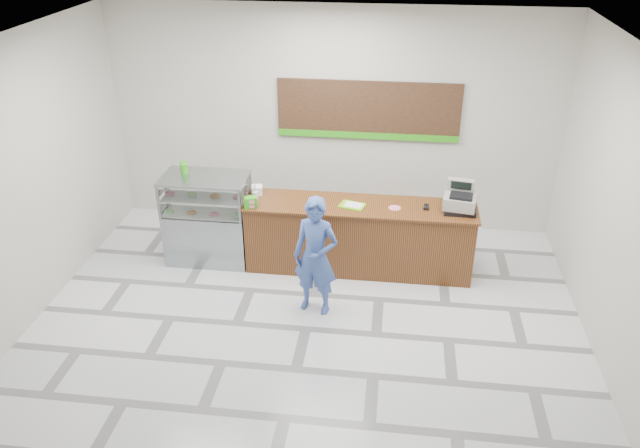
# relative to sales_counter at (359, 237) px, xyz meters

# --- Properties ---
(floor) EXTENTS (7.00, 7.00, 0.00)m
(floor) POSITION_rel_sales_counter_xyz_m (-0.55, -1.55, -0.52)
(floor) COLOR silver
(floor) RESTS_ON ground
(back_wall) EXTENTS (7.00, 0.00, 7.00)m
(back_wall) POSITION_rel_sales_counter_xyz_m (-0.55, 1.45, 1.23)
(back_wall) COLOR beige
(back_wall) RESTS_ON floor
(ceiling) EXTENTS (7.00, 7.00, 0.00)m
(ceiling) POSITION_rel_sales_counter_xyz_m (-0.55, -1.55, 2.98)
(ceiling) COLOR silver
(ceiling) RESTS_ON back_wall
(sales_counter) EXTENTS (3.26, 0.76, 1.03)m
(sales_counter) POSITION_rel_sales_counter_xyz_m (0.00, 0.00, 0.00)
(sales_counter) COLOR brown
(sales_counter) RESTS_ON floor
(display_case) EXTENTS (1.22, 0.72, 1.33)m
(display_case) POSITION_rel_sales_counter_xyz_m (-2.22, -0.00, 0.16)
(display_case) COLOR gray
(display_case) RESTS_ON floor
(menu_board) EXTENTS (2.80, 0.06, 0.90)m
(menu_board) POSITION_rel_sales_counter_xyz_m (-0.00, 1.41, 1.42)
(menu_board) COLOR black
(menu_board) RESTS_ON back_wall
(cash_register) EXTENTS (0.49, 0.51, 0.40)m
(cash_register) POSITION_rel_sales_counter_xyz_m (1.36, 0.02, 0.67)
(cash_register) COLOR black
(cash_register) RESTS_ON sales_counter
(card_terminal) EXTENTS (0.08, 0.15, 0.04)m
(card_terminal) POSITION_rel_sales_counter_xyz_m (0.92, 0.01, 0.53)
(card_terminal) COLOR black
(card_terminal) RESTS_ON sales_counter
(serving_tray) EXTENTS (0.40, 0.33, 0.02)m
(serving_tray) POSITION_rel_sales_counter_xyz_m (-0.10, -0.05, 0.52)
(serving_tray) COLOR #6DC911
(serving_tray) RESTS_ON sales_counter
(napkin_box) EXTENTS (0.18, 0.18, 0.13)m
(napkin_box) POSITION_rel_sales_counter_xyz_m (-1.50, 0.16, 0.58)
(napkin_box) COLOR white
(napkin_box) RESTS_ON sales_counter
(straw_cup) EXTENTS (0.07, 0.07, 0.11)m
(straw_cup) POSITION_rel_sales_counter_xyz_m (-1.49, 0.01, 0.57)
(straw_cup) COLOR silver
(straw_cup) RESTS_ON sales_counter
(promo_box) EXTENTS (0.21, 0.17, 0.16)m
(promo_box) POSITION_rel_sales_counter_xyz_m (-1.50, -0.27, 0.59)
(promo_box) COLOR #2DA216
(promo_box) RESTS_ON sales_counter
(donut_decal) EXTENTS (0.17, 0.17, 0.00)m
(donut_decal) POSITION_rel_sales_counter_xyz_m (0.48, -0.04, 0.52)
(donut_decal) COLOR pink
(donut_decal) RESTS_ON sales_counter
(green_cup_left) EXTENTS (0.09, 0.09, 0.14)m
(green_cup_left) POSITION_rel_sales_counter_xyz_m (-2.59, 0.21, 0.88)
(green_cup_left) COLOR #2DA216
(green_cup_left) RESTS_ON display_case
(green_cup_right) EXTENTS (0.09, 0.09, 0.15)m
(green_cup_right) POSITION_rel_sales_counter_xyz_m (-2.52, 0.09, 0.89)
(green_cup_right) COLOR #2DA216
(green_cup_right) RESTS_ON display_case
(customer) EXTENTS (0.66, 0.51, 1.61)m
(customer) POSITION_rel_sales_counter_xyz_m (-0.48, -1.10, 0.29)
(customer) COLOR #3B57A1
(customer) RESTS_ON floor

